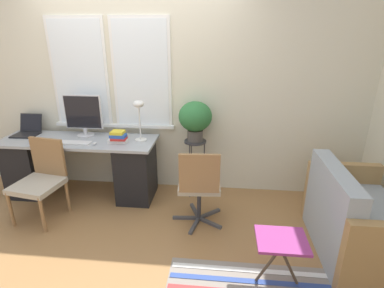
# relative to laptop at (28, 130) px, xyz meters

# --- Properties ---
(ground_plane) EXTENTS (14.00, 14.00, 0.00)m
(ground_plane) POSITION_rel_laptop_xyz_m (1.41, -0.42, -0.79)
(ground_plane) COLOR #9E7042
(wall_back_with_window) EXTENTS (9.00, 0.12, 2.70)m
(wall_back_with_window) POSITION_rel_laptop_xyz_m (1.39, 0.25, 0.56)
(wall_back_with_window) COLOR beige
(wall_back_with_window) RESTS_ON ground_plane
(desk) EXTENTS (1.86, 0.59, 0.74)m
(desk) POSITION_rel_laptop_xyz_m (0.71, -0.12, -0.40)
(desk) COLOR #9EA3A8
(desk) RESTS_ON ground_plane
(laptop) EXTENTS (0.29, 0.31, 0.24)m
(laptop) POSITION_rel_laptop_xyz_m (0.00, 0.00, 0.00)
(laptop) COLOR black
(laptop) RESTS_ON desk
(monitor) EXTENTS (0.46, 0.20, 0.51)m
(monitor) POSITION_rel_laptop_xyz_m (0.75, 0.02, 0.21)
(monitor) COLOR silver
(monitor) RESTS_ON desk
(keyboard) EXTENTS (0.39, 0.12, 0.02)m
(keyboard) POSITION_rel_laptop_xyz_m (0.73, -0.26, -0.04)
(keyboard) COLOR silver
(keyboard) RESTS_ON desk
(mouse) EXTENTS (0.04, 0.06, 0.03)m
(mouse) POSITION_rel_laptop_xyz_m (0.99, -0.28, -0.04)
(mouse) COLOR silver
(mouse) RESTS_ON desk
(desk_lamp) EXTENTS (0.14, 0.14, 0.48)m
(desk_lamp) POSITION_rel_laptop_xyz_m (1.47, -0.07, 0.31)
(desk_lamp) COLOR white
(desk_lamp) RESTS_ON desk
(book_stack) EXTENTS (0.22, 0.15, 0.14)m
(book_stack) POSITION_rel_laptop_xyz_m (1.23, -0.19, 0.02)
(book_stack) COLOR white
(book_stack) RESTS_ON desk
(desk_chair_wooden) EXTENTS (0.52, 0.53, 0.86)m
(desk_chair_wooden) POSITION_rel_laptop_xyz_m (0.49, -0.62, -0.33)
(desk_chair_wooden) COLOR olive
(desk_chair_wooden) RESTS_ON ground_plane
(office_chair_swivel) EXTENTS (0.55, 0.56, 0.87)m
(office_chair_swivel) POSITION_rel_laptop_xyz_m (2.21, -0.60, -0.32)
(office_chair_swivel) COLOR #47474C
(office_chair_swivel) RESTS_ON ground_plane
(couch_loveseat) EXTENTS (0.73, 1.15, 0.83)m
(couch_loveseat) POSITION_rel_laptop_xyz_m (3.68, -0.88, -0.49)
(couch_loveseat) COLOR #9EA8B2
(couch_loveseat) RESTS_ON ground_plane
(plant_stand) EXTENTS (0.27, 0.27, 0.72)m
(plant_stand) POSITION_rel_laptop_xyz_m (2.11, 0.03, -0.16)
(plant_stand) COLOR #333338
(plant_stand) RESTS_ON ground_plane
(potted_plant) EXTENTS (0.39, 0.39, 0.48)m
(potted_plant) POSITION_rel_laptop_xyz_m (2.11, 0.03, 0.21)
(potted_plant) COLOR #514C47
(potted_plant) RESTS_ON plant_stand
(folding_stool) EXTENTS (0.39, 0.33, 0.44)m
(folding_stool) POSITION_rel_laptop_xyz_m (2.91, -1.36, -0.40)
(folding_stool) COLOR #93337A
(folding_stool) RESTS_ON ground_plane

